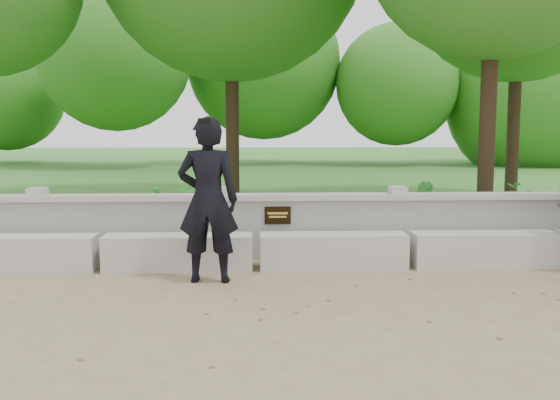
{
  "coord_description": "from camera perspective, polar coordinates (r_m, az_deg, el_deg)",
  "views": [
    {
      "loc": [
        -0.03,
        -6.04,
        1.81
      ],
      "look_at": [
        0.29,
        1.4,
        0.95
      ],
      "focal_mm": 40.0,
      "sensor_mm": 36.0,
      "label": 1
    }
  ],
  "objects": [
    {
      "name": "ground",
      "position": [
        6.3,
        -2.09,
        -10.14
      ],
      "size": [
        80.0,
        80.0,
        0.0
      ],
      "primitive_type": "plane",
      "color": "#947E5A",
      "rests_on": "ground"
    },
    {
      "name": "lawn",
      "position": [
        20.11,
        -2.36,
        1.75
      ],
      "size": [
        40.0,
        22.0,
        0.25
      ],
      "primitive_type": "cube",
      "color": "#27611D",
      "rests_on": "ground"
    },
    {
      "name": "concrete_bench",
      "position": [
        8.1,
        -2.19,
        -4.74
      ],
      "size": [
        11.9,
        0.45,
        0.45
      ],
      "color": "#AFADA5",
      "rests_on": "ground"
    },
    {
      "name": "parapet_wall",
      "position": [
        8.74,
        -2.22,
        -2.3
      ],
      "size": [
        12.5,
        0.35,
        0.9
      ],
      "color": "#A5A29C",
      "rests_on": "ground"
    },
    {
      "name": "man_main",
      "position": [
        7.35,
        -6.6,
        0.01
      ],
      "size": [
        0.74,
        0.66,
        1.95
      ],
      "color": "black",
      "rests_on": "ground"
    },
    {
      "name": "shrub_a",
      "position": [
        10.95,
        -8.5,
        -0.16
      ],
      "size": [
        0.36,
        0.3,
        0.58
      ],
      "primitive_type": "imported",
      "rotation": [
        0.0,
        0.0,
        0.36
      ],
      "color": "#2D7D2A",
      "rests_on": "lawn"
    },
    {
      "name": "shrub_b",
      "position": [
        11.06,
        13.07,
        -0.02
      ],
      "size": [
        0.4,
        0.44,
        0.65
      ],
      "primitive_type": "imported",
      "rotation": [
        0.0,
        0.0,
        1.97
      ],
      "color": "#2D7D2A",
      "rests_on": "lawn"
    },
    {
      "name": "shrub_c",
      "position": [
        11.74,
        21.38,
        -0.05
      ],
      "size": [
        0.63,
        0.57,
        0.6
      ],
      "primitive_type": "imported",
      "rotation": [
        0.0,
        0.0,
        3.35
      ],
      "color": "#2D7D2A",
      "rests_on": "lawn"
    },
    {
      "name": "shrub_d",
      "position": [
        10.44,
        -11.09,
        -0.33
      ],
      "size": [
        0.39,
        0.42,
        0.66
      ],
      "primitive_type": "imported",
      "rotation": [
        0.0,
        0.0,
        4.9
      ],
      "color": "#2D7D2A",
      "rests_on": "lawn"
    }
  ]
}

